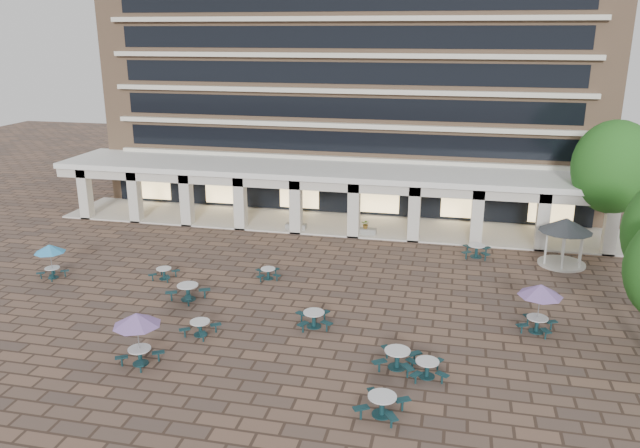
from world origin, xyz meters
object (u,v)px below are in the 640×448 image
(picnic_table_3, at_px, (397,357))
(gazebo, at_px, (565,230))
(picnic_table_1, at_px, (200,327))
(picnic_table_2, at_px, (382,403))
(planter_right, at_px, (366,229))
(planter_left, at_px, (296,223))

(picnic_table_3, xyz_separation_m, gazebo, (8.78, 14.79, 1.77))
(picnic_table_1, distance_m, gazebo, 23.03)
(picnic_table_1, height_order, picnic_table_2, picnic_table_2)
(picnic_table_3, xyz_separation_m, planter_right, (-4.10, 17.99, -0.08))
(gazebo, distance_m, planter_left, 18.41)
(picnic_table_1, xyz_separation_m, gazebo, (18.35, 13.79, 1.84))
(gazebo, xyz_separation_m, planter_right, (-12.89, 3.20, -1.84))
(picnic_table_1, distance_m, planter_left, 16.99)
(gazebo, bearing_deg, planter_left, 169.96)
(picnic_table_1, relative_size, planter_right, 1.23)
(picnic_table_2, relative_size, picnic_table_3, 1.02)
(gazebo, relative_size, planter_left, 2.16)
(picnic_table_2, distance_m, planter_right, 21.97)
(picnic_table_1, xyz_separation_m, picnic_table_3, (9.57, -1.00, 0.08))
(picnic_table_3, height_order, gazebo, gazebo)
(picnic_table_1, distance_m, picnic_table_2, 10.45)
(picnic_table_3, xyz_separation_m, planter_left, (-9.27, 17.99, 0.03))
(picnic_table_1, xyz_separation_m, picnic_table_2, (9.36, -4.63, 0.07))
(picnic_table_1, bearing_deg, planter_left, 101.30)
(picnic_table_2, bearing_deg, gazebo, 77.97)
(picnic_table_1, xyz_separation_m, planter_right, (5.47, 16.99, 0.00))
(picnic_table_1, relative_size, picnic_table_3, 0.88)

